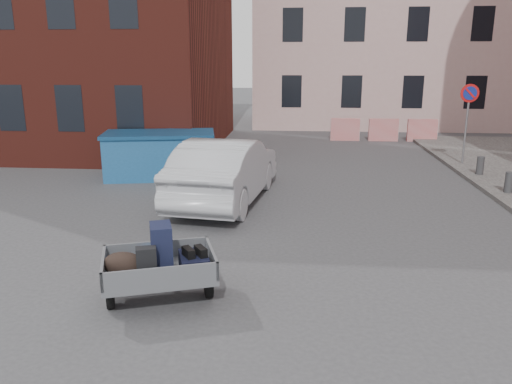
# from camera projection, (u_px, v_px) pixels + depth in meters

# --- Properties ---
(ground) EXTENTS (120.00, 120.00, 0.00)m
(ground) POSITION_uv_depth(u_px,v_px,m) (269.00, 276.00, 8.37)
(ground) COLOR #38383A
(ground) RESTS_ON ground
(no_parking_sign) EXTENTS (0.60, 0.09, 2.65)m
(no_parking_sign) POSITION_uv_depth(u_px,v_px,m) (468.00, 107.00, 16.48)
(no_parking_sign) COLOR gray
(no_parking_sign) RESTS_ON sidewalk
(barriers) EXTENTS (4.70, 0.18, 1.00)m
(barriers) POSITION_uv_depth(u_px,v_px,m) (384.00, 130.00, 22.33)
(barriers) COLOR red
(barriers) RESTS_ON ground
(trailer) EXTENTS (1.87, 1.97, 1.20)m
(trailer) POSITION_uv_depth(u_px,v_px,m) (158.00, 264.00, 7.31)
(trailer) COLOR black
(trailer) RESTS_ON ground
(dumpster) EXTENTS (3.59, 2.31, 1.39)m
(dumpster) POSITION_uv_depth(u_px,v_px,m) (160.00, 155.00, 15.36)
(dumpster) COLOR #1F5C97
(dumpster) RESTS_ON ground
(silver_car) EXTENTS (2.35, 5.14, 1.63)m
(silver_car) POSITION_uv_depth(u_px,v_px,m) (226.00, 170.00, 12.64)
(silver_car) COLOR #B5B7BD
(silver_car) RESTS_ON ground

